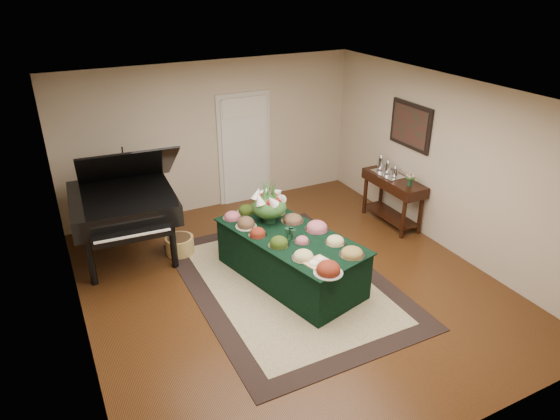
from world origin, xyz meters
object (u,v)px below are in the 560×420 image
grand_piano (123,202)px  floral_centerpiece (269,202)px  mahogany_sideboard (393,188)px  buffet_table (290,257)px

grand_piano → floral_centerpiece: bearing=-33.5°
floral_centerpiece → mahogany_sideboard: (2.51, 0.29, -0.37)m
floral_centerpiece → mahogany_sideboard: bearing=6.5°
buffet_table → grand_piano: size_ratio=1.29×
floral_centerpiece → grand_piano: 2.23m
buffet_table → grand_piano: bearing=138.1°
buffet_table → floral_centerpiece: size_ratio=4.63×
grand_piano → mahogany_sideboard: (4.37, -0.94, -0.25)m
floral_centerpiece → mahogany_sideboard: size_ratio=0.41×
buffet_table → grand_piano: 2.65m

